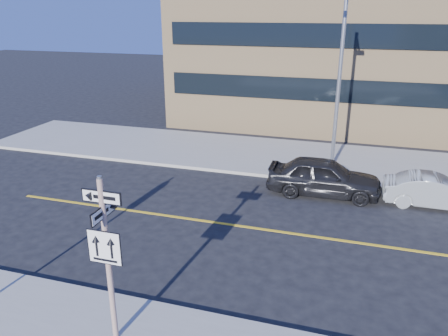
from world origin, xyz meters
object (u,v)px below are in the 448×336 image
(parked_car_a, at_px, (324,177))
(streetlight_a, at_px, (340,72))
(parked_car_b, at_px, (435,191))
(sign_pole, at_px, (107,253))

(parked_car_a, distance_m, streetlight_a, 4.93)
(parked_car_a, relative_size, streetlight_a, 0.58)
(parked_car_a, distance_m, parked_car_b, 4.30)
(sign_pole, height_order, parked_car_a, sign_pole)
(parked_car_b, bearing_deg, streetlight_a, 55.32)
(sign_pole, xyz_separation_m, streetlight_a, (4.00, 13.27, 2.32))
(parked_car_a, xyz_separation_m, parked_car_b, (4.29, 0.07, -0.16))
(parked_car_b, xyz_separation_m, streetlight_a, (-4.15, 2.86, 4.12))
(parked_car_b, bearing_deg, sign_pole, 141.80)
(sign_pole, bearing_deg, streetlight_a, 73.23)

